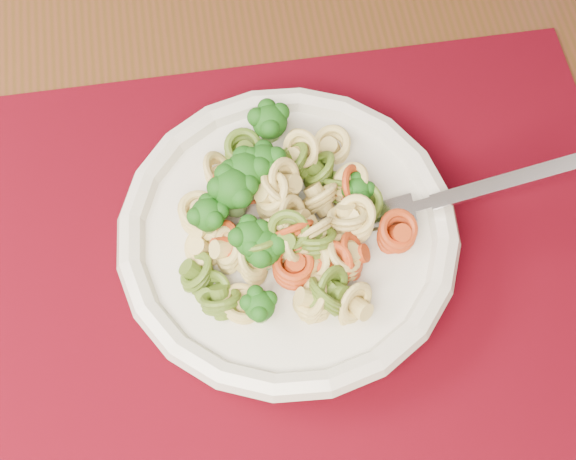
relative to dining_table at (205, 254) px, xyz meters
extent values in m
cube|color=#4F2A16|center=(0.00, 0.00, 0.07)|extent=(1.56, 1.07, 0.04)
cube|color=#4C0310|center=(0.07, -0.07, 0.09)|extent=(0.52, 0.42, 0.00)
cylinder|color=silver|center=(0.06, -0.05, 0.09)|extent=(0.10, 0.10, 0.01)
cylinder|color=silver|center=(0.06, -0.05, 0.11)|extent=(0.22, 0.22, 0.03)
torus|color=silver|center=(0.06, -0.05, 0.13)|extent=(0.24, 0.24, 0.02)
camera|label=1|loc=(0.00, -0.29, 0.63)|focal=50.00mm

